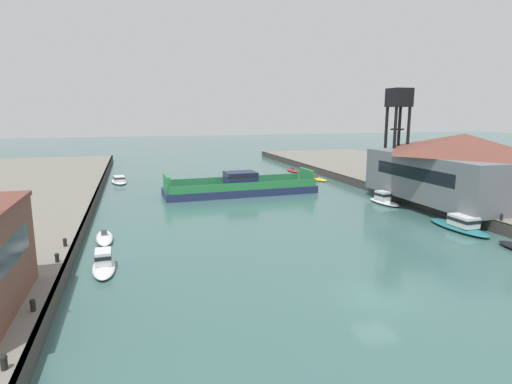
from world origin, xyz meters
TOP-DOWN VIEW (x-y plane):
  - ground_plane at (0.00, 0.00)m, footprint 400.00×400.00m
  - chain_ferry at (0.32, 37.50)m, footprint 22.90×7.29m
  - moored_boat_near_left at (16.89, 46.84)m, footprint 2.88×6.69m
  - moored_boat_near_right at (17.27, 11.86)m, footprint 2.66×7.79m
  - moored_boat_mid_left at (16.68, 58.02)m, footprint 1.57×5.07m
  - moored_boat_mid_right at (-17.87, 18.39)m, footprint 1.91×5.41m
  - moored_boat_far_left at (-17.48, 10.56)m, footprint 1.91×5.39m
  - moored_boat_far_right at (-17.44, 53.22)m, footprint 3.30×7.20m
  - moored_boat_upstream_a at (16.95, 25.34)m, footprint 2.40×5.61m
  - warehouse_shed at (25.12, 20.86)m, footprint 14.85×20.84m
  - crane_tower at (22.72, 31.60)m, footprint 2.90×2.90m
  - bollard_left_fore at (-20.55, -4.00)m, footprint 0.32×0.32m
  - bollard_left_mid at (-20.55, 1.56)m, footprint 0.32×0.32m
  - bollard_left_aft at (-20.55, 9.53)m, footprint 0.32×0.32m
  - bollard_right_aft at (20.55, 10.03)m, footprint 0.32×0.32m
  - bollard_left_far at (-20.55, 13.38)m, footprint 0.32×0.32m
  - bollard_right_far at (20.55, 13.92)m, footprint 0.32×0.32m

SIDE VIEW (x-z plane):
  - ground_plane at x=0.00m, z-range 0.00..0.00m
  - moored_boat_near_left at x=16.89m, z-range -0.24..0.62m
  - moored_boat_mid_left at x=16.68m, z-range -0.23..0.62m
  - moored_boat_mid_right at x=-17.87m, z-range -0.24..0.83m
  - moored_boat_far_right at x=-17.44m, z-range -0.16..1.07m
  - moored_boat_far_left at x=-17.48m, z-range -0.19..1.28m
  - moored_boat_near_right at x=17.27m, z-range -0.21..1.44m
  - moored_boat_upstream_a at x=16.95m, z-range -0.21..1.45m
  - chain_ferry at x=0.32m, z-range -0.64..2.70m
  - bollard_left_fore at x=-20.55m, z-range 1.31..2.02m
  - bollard_left_mid at x=-20.55m, z-range 1.31..2.02m
  - bollard_left_aft at x=-20.55m, z-range 1.31..2.02m
  - bollard_right_aft at x=20.55m, z-range 1.31..2.02m
  - bollard_left_far at x=-20.55m, z-range 1.31..2.02m
  - bollard_right_far at x=20.55m, z-range 1.31..2.02m
  - warehouse_shed at x=25.12m, z-range 1.27..9.40m
  - crane_tower at x=22.72m, z-range 4.97..19.17m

